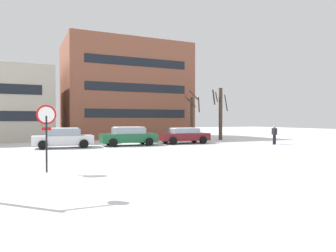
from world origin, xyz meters
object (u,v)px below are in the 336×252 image
object	(u,v)px
stop_sign	(46,125)
pedestrian_crossing	(274,133)
parked_car_white	(63,138)
parked_car_maroon	(184,135)
parked_car_green	(129,136)

from	to	relation	value
stop_sign	pedestrian_crossing	bearing A→B (deg)	20.89
stop_sign	parked_car_white	world-z (taller)	stop_sign
stop_sign	parked_car_maroon	world-z (taller)	stop_sign
stop_sign	parked_car_white	size ratio (longest dim) A/B	0.61
parked_car_green	stop_sign	bearing A→B (deg)	-121.61
stop_sign	parked_car_maroon	size ratio (longest dim) A/B	0.60
parked_car_maroon	parked_car_white	bearing A→B (deg)	-179.85
stop_sign	parked_car_green	size ratio (longest dim) A/B	0.59
stop_sign	parked_car_maroon	bearing A→B (deg)	43.02
parked_car_white	parked_car_maroon	size ratio (longest dim) A/B	0.99
parked_car_white	pedestrian_crossing	bearing A→B (deg)	-13.91
parked_car_green	pedestrian_crossing	world-z (taller)	pedestrian_crossing
parked_car_white	parked_car_green	xyz separation A→B (m)	(5.02, 0.04, 0.02)
stop_sign	pedestrian_crossing	size ratio (longest dim) A/B	1.66
parked_car_green	parked_car_maroon	world-z (taller)	parked_car_green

